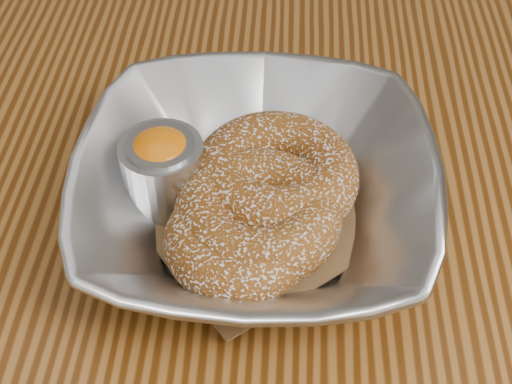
# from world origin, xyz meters

# --- Properties ---
(table) EXTENTS (1.20, 0.80, 0.75)m
(table) POSITION_xyz_m (0.00, 0.00, 0.65)
(table) COLOR brown
(table) RESTS_ON ground_plane
(serving_bowl) EXTENTS (0.24, 0.24, 0.06)m
(serving_bowl) POSITION_xyz_m (0.01, -0.02, 0.78)
(serving_bowl) COLOR #B5B8BC
(serving_bowl) RESTS_ON table
(parchment) EXTENTS (0.20, 0.20, 0.00)m
(parchment) POSITION_xyz_m (0.01, -0.02, 0.76)
(parchment) COLOR brown
(parchment) RESTS_ON table
(donut_back) EXTENTS (0.13, 0.13, 0.04)m
(donut_back) POSITION_xyz_m (0.02, -0.00, 0.78)
(donut_back) COLOR brown
(donut_back) RESTS_ON parchment
(donut_front) EXTENTS (0.11, 0.11, 0.03)m
(donut_front) POSITION_xyz_m (-0.00, -0.06, 0.78)
(donut_front) COLOR brown
(donut_front) RESTS_ON parchment
(donut_extra) EXTENTS (0.13, 0.13, 0.04)m
(donut_extra) POSITION_xyz_m (0.01, -0.04, 0.78)
(donut_extra) COLOR brown
(donut_extra) RESTS_ON parchment
(ramekin) EXTENTS (0.06, 0.06, 0.06)m
(ramekin) POSITION_xyz_m (-0.06, -0.01, 0.79)
(ramekin) COLOR #B5B8BC
(ramekin) RESTS_ON table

